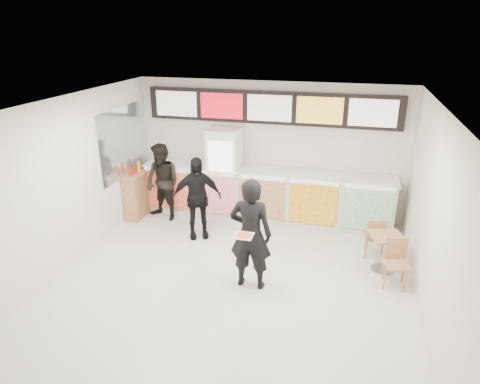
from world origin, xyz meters
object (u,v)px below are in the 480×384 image
(customer_mid, at_px, (197,198))
(cafe_table, at_px, (385,246))
(customer_main, at_px, (251,234))
(customer_left, at_px, (163,182))
(drinks_fridge, at_px, (225,173))
(condiment_ledge, at_px, (139,193))
(service_counter, at_px, (265,194))

(customer_mid, bearing_deg, cafe_table, -31.60)
(customer_main, height_order, customer_left, customer_main)
(customer_main, bearing_deg, drinks_fridge, -64.88)
(customer_left, relative_size, condiment_ledge, 1.41)
(service_counter, distance_m, customer_main, 2.74)
(customer_mid, bearing_deg, service_counter, 21.60)
(drinks_fridge, bearing_deg, customer_left, -154.05)
(drinks_fridge, distance_m, customer_left, 1.40)
(customer_main, relative_size, customer_mid, 1.11)
(customer_main, relative_size, cafe_table, 1.32)
(customer_left, distance_m, condiment_ledge, 0.72)
(customer_main, distance_m, condiment_ledge, 3.82)
(customer_left, height_order, cafe_table, customer_left)
(drinks_fridge, distance_m, condiment_ledge, 2.03)
(drinks_fridge, height_order, condiment_ledge, drinks_fridge)
(service_counter, distance_m, customer_mid, 1.71)
(service_counter, xyz_separation_m, customer_mid, (-1.15, -1.23, 0.28))
(customer_main, distance_m, customer_mid, 2.08)
(service_counter, relative_size, cafe_table, 3.85)
(customer_main, relative_size, condiment_ledge, 1.56)
(condiment_ledge, bearing_deg, customer_main, -34.40)
(drinks_fridge, height_order, customer_mid, drinks_fridge)
(service_counter, xyz_separation_m, customer_main, (0.32, -2.70, 0.38))
(customer_left, xyz_separation_m, cafe_table, (4.68, -1.04, -0.39))
(customer_left, relative_size, customer_mid, 1.01)
(drinks_fridge, bearing_deg, cafe_table, -25.69)
(cafe_table, bearing_deg, customer_left, 150.71)
(drinks_fridge, xyz_separation_m, customer_main, (1.25, -2.71, -0.05))
(drinks_fridge, distance_m, customer_main, 2.99)
(drinks_fridge, relative_size, condiment_ledge, 1.64)
(customer_left, distance_m, cafe_table, 4.82)
(drinks_fridge, height_order, customer_left, drinks_fridge)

